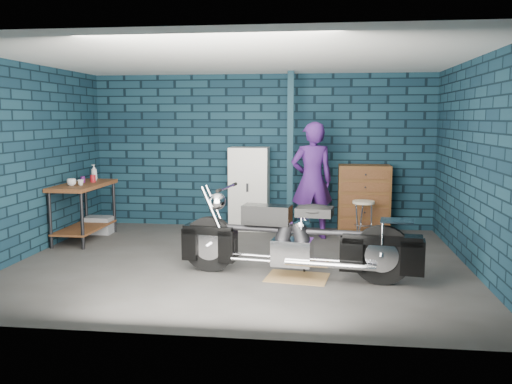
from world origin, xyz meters
The scene contains 16 objects.
ground centered at (0.00, 0.00, 0.00)m, with size 6.00×6.00×0.00m, color #464542.
room_walls centered at (0.00, 0.55, 1.90)m, with size 6.02×5.01×2.71m.
support_post centered at (0.55, 1.95, 1.35)m, with size 0.10×0.10×2.70m, color #13303C.
workbench centered at (-2.68, 1.08, 0.46)m, with size 0.60×1.40×0.91m, color brown.
drip_mat centered at (0.80, -0.59, 0.00)m, with size 0.74×0.55×0.01m, color olive.
motorcycle centered at (0.80, -0.59, 0.55)m, with size 2.51×0.68×1.11m, color black, non-canonical shape.
person centered at (0.92, 1.66, 0.94)m, with size 0.69×0.45×1.88m, color #441C6C.
storage_bin centered at (-2.66, 1.58, 0.14)m, with size 0.46×0.32×0.28m, color gray.
locker centered at (-0.18, 2.23, 0.72)m, with size 0.67×0.48×1.44m, color silver.
tool_chest centered at (1.79, 2.23, 0.57)m, with size 0.86×0.48×1.15m, color brown.
shop_stool centered at (1.74, 1.60, 0.32)m, with size 0.35×0.35×0.64m, color beige, non-canonical shape.
cup_a centered at (-2.73, 0.78, 0.96)m, with size 0.14×0.14×0.11m, color beige.
cup_b centered at (-2.61, 0.85, 0.95)m, with size 0.09×0.09×0.09m, color beige.
mug_purple centered at (-2.75, 1.22, 0.96)m, with size 0.07×0.07×0.10m, color #52175E.
mug_red centered at (-2.59, 1.26, 0.97)m, with size 0.09×0.09×0.12m, color maroon.
bottle centered at (-2.69, 1.53, 1.04)m, with size 0.10×0.10×0.26m, color gray.
Camera 1 is at (1.09, -7.03, 1.94)m, focal length 38.00 mm.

